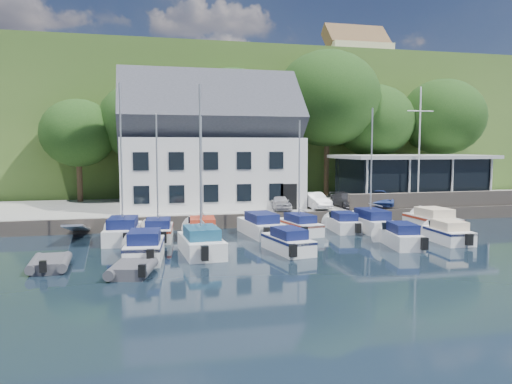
% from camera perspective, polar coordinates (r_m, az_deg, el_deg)
% --- Properties ---
extents(ground, '(180.00, 180.00, 0.00)m').
position_cam_1_polar(ground, '(27.73, 14.51, -7.10)').
color(ground, black).
rests_on(ground, ground).
extents(quay, '(60.00, 13.00, 1.00)m').
position_cam_1_polar(quay, '(43.65, 3.67, -1.83)').
color(quay, '#979691').
rests_on(quay, ground).
extents(quay_face, '(60.00, 0.30, 1.00)m').
position_cam_1_polar(quay_face, '(37.54, 6.61, -3.00)').
color(quay_face, '#6E6258').
rests_on(quay_face, ground).
extents(hillside, '(160.00, 75.00, 16.00)m').
position_cam_1_polar(hillside, '(86.86, -5.08, 6.60)').
color(hillside, '#2F4C1C').
rests_on(hillside, ground).
extents(field_patch, '(50.00, 30.00, 0.30)m').
position_cam_1_polar(field_patch, '(96.71, -1.05, 11.32)').
color(field_patch, '#5F6834').
rests_on(field_patch, hillside).
extents(farmhouse, '(10.40, 7.00, 8.20)m').
position_cam_1_polar(farmhouse, '(84.71, 11.33, 14.79)').
color(farmhouse, beige).
rests_on(farmhouse, hillside).
extents(harbor_building, '(14.40, 8.20, 8.70)m').
position_cam_1_polar(harbor_building, '(40.80, -5.33, 4.50)').
color(harbor_building, silver).
rests_on(harbor_building, quay).
extents(club_pavilion, '(13.20, 7.20, 4.10)m').
position_cam_1_polar(club_pavilion, '(46.54, 17.30, 1.54)').
color(club_pavilion, black).
rests_on(club_pavilion, quay).
extents(seawall, '(18.00, 0.50, 1.20)m').
position_cam_1_polar(seawall, '(43.35, 21.50, -0.76)').
color(seawall, '#6E6258').
rests_on(seawall, quay).
extents(gangway, '(1.20, 6.00, 1.40)m').
position_cam_1_polar(gangway, '(33.58, -19.66, -5.10)').
color(gangway, '#BABABE').
rests_on(gangway, ground).
extents(car_silver, '(1.53, 3.55, 1.19)m').
position_cam_1_polar(car_silver, '(38.32, 2.63, -1.15)').
color(car_silver, silver).
rests_on(car_silver, quay).
extents(car_white, '(1.66, 3.90, 1.25)m').
position_cam_1_polar(car_white, '(39.40, 6.71, -0.96)').
color(car_white, silver).
rests_on(car_white, quay).
extents(car_dgrey, '(1.61, 3.88, 1.12)m').
position_cam_1_polar(car_dgrey, '(40.62, 10.24, -0.92)').
color(car_dgrey, '#313136').
rests_on(car_dgrey, quay).
extents(car_blue, '(2.92, 4.45, 1.42)m').
position_cam_1_polar(car_blue, '(41.77, 13.69, -0.61)').
color(car_blue, navy).
rests_on(car_blue, quay).
extents(flagpole, '(2.30, 0.20, 9.60)m').
position_cam_1_polar(flagpole, '(42.37, 18.16, 4.90)').
color(flagpole, silver).
rests_on(flagpole, quay).
extents(tree_0, '(6.57, 6.57, 8.99)m').
position_cam_1_polar(tree_0, '(46.52, -19.60, 4.48)').
color(tree_0, black).
rests_on(tree_0, quay).
extents(tree_1, '(7.75, 7.75, 10.59)m').
position_cam_1_polar(tree_1, '(46.50, -12.94, 5.64)').
color(tree_1, black).
rests_on(tree_1, quay).
extents(tree_2, '(8.88, 8.88, 12.13)m').
position_cam_1_polar(tree_2, '(47.11, -2.71, 6.69)').
color(tree_2, black).
rests_on(tree_2, quay).
extents(tree_3, '(10.36, 10.36, 14.16)m').
position_cam_1_polar(tree_3, '(49.69, 8.11, 7.74)').
color(tree_3, black).
rests_on(tree_3, quay).
extents(tree_4, '(8.09, 8.09, 11.05)m').
position_cam_1_polar(tree_4, '(51.98, 13.28, 5.83)').
color(tree_4, black).
rests_on(tree_4, quay).
extents(tree_5, '(8.58, 8.58, 11.73)m').
position_cam_1_polar(tree_5, '(54.96, 20.47, 5.95)').
color(tree_5, black).
rests_on(tree_5, quay).
extents(boat_r1_0, '(2.75, 6.63, 9.30)m').
position_cam_1_polar(boat_r1_0, '(31.50, -15.13, 2.88)').
color(boat_r1_0, silver).
rests_on(boat_r1_0, ground).
extents(boat_r1_1, '(2.47, 5.65, 8.27)m').
position_cam_1_polar(boat_r1_1, '(31.64, -11.23, 2.03)').
color(boat_r1_1, silver).
rests_on(boat_r1_1, ground).
extents(boat_r1_2, '(2.51, 6.00, 8.42)m').
position_cam_1_polar(boat_r1_2, '(31.55, -6.26, 2.23)').
color(boat_r1_2, silver).
rests_on(boat_r1_2, ground).
extents(boat_r1_3, '(2.68, 6.98, 1.53)m').
position_cam_1_polar(boat_r1_3, '(32.94, 0.53, -3.64)').
color(boat_r1_3, silver).
rests_on(boat_r1_3, ground).
extents(boat_r1_4, '(2.72, 6.27, 8.23)m').
position_cam_1_polar(boat_r1_4, '(33.43, 4.97, 2.24)').
color(boat_r1_4, silver).
rests_on(boat_r1_4, ground).
extents(boat_r1_5, '(2.22, 5.41, 1.34)m').
position_cam_1_polar(boat_r1_5, '(35.11, 9.92, -3.32)').
color(boat_r1_5, silver).
rests_on(boat_r1_5, ground).
extents(boat_r1_6, '(2.00, 7.08, 9.48)m').
position_cam_1_polar(boat_r1_6, '(34.98, 13.06, 3.28)').
color(boat_r1_6, silver).
rests_on(boat_r1_6, ground).
extents(boat_r1_7, '(2.45, 6.30, 1.57)m').
position_cam_1_polar(boat_r1_7, '(37.23, 19.45, -2.89)').
color(boat_r1_7, silver).
rests_on(boat_r1_7, ground).
extents(boat_r2_0, '(2.57, 5.65, 1.57)m').
position_cam_1_polar(boat_r2_0, '(26.41, -12.63, -5.93)').
color(boat_r2_0, silver).
rests_on(boat_r2_0, ground).
extents(boat_r2_1, '(2.50, 6.50, 9.37)m').
position_cam_1_polar(boat_r2_1, '(26.85, -6.38, 2.73)').
color(boat_r2_1, silver).
rests_on(boat_r2_1, ground).
extents(boat_r2_2, '(2.65, 5.69, 1.38)m').
position_cam_1_polar(boat_r2_2, '(27.80, 3.65, -5.46)').
color(boat_r2_2, silver).
rests_on(boat_r2_2, ground).
extents(boat_r2_3, '(2.43, 5.53, 1.41)m').
position_cam_1_polar(boat_r2_3, '(30.48, 16.20, -4.68)').
color(boat_r2_3, silver).
rests_on(boat_r2_3, ground).
extents(boat_r2_4, '(2.11, 5.25, 1.36)m').
position_cam_1_polar(boat_r2_4, '(32.73, 21.00, -4.20)').
color(boat_r2_4, silver).
rests_on(boat_r2_4, ground).
extents(dinghy_0, '(1.99, 3.19, 0.73)m').
position_cam_1_polar(dinghy_0, '(25.96, -22.50, -7.35)').
color(dinghy_0, '#3D3D42').
rests_on(dinghy_0, ground).
extents(dinghy_1, '(2.67, 3.64, 0.76)m').
position_cam_1_polar(dinghy_1, '(23.80, -13.79, -8.18)').
color(dinghy_1, '#3D3D42').
rests_on(dinghy_1, ground).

